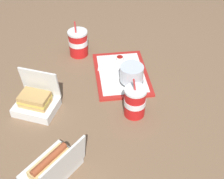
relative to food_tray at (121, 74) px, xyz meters
The scene contains 10 objects.
ground_plane 0.23m from the food_tray, 21.62° to the right, with size 3.20×3.20×0.00m, color brown.
food_tray is the anchor object (origin of this frame).
cake_container 0.09m from the food_tray, 38.92° to the left, with size 0.12×0.12×0.08m.
ketchup_cup 0.11m from the food_tray, behind, with size 0.04×0.04×0.02m.
napkin_stack 0.09m from the food_tray, 130.08° to the right, with size 0.10×0.10×0.00m, color white.
plastic_fork 0.11m from the food_tray, 139.31° to the left, with size 0.11×0.01×0.01m, color white.
clamshell_hotdog_left 0.64m from the food_tray, 21.08° to the right, with size 0.26×0.24×0.17m.
clamshell_sandwich_right 0.45m from the food_tray, 53.83° to the right, with size 0.19×0.21×0.18m.
soda_cup_front 0.30m from the food_tray, 125.94° to the right, with size 0.11×0.11×0.20m.
soda_cup_center 0.29m from the food_tray, 13.21° to the left, with size 0.10×0.10×0.20m.
Camera 1 is at (1.03, 0.10, 0.98)m, focal length 50.00 mm.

